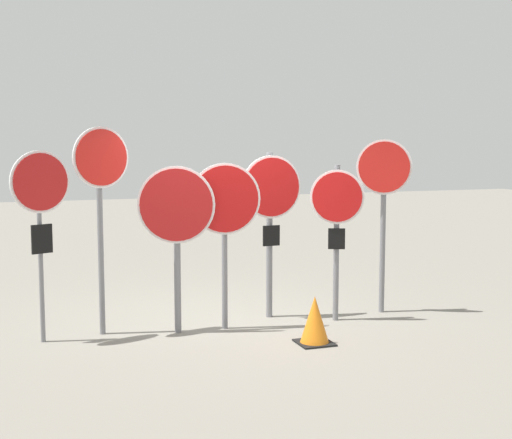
{
  "coord_description": "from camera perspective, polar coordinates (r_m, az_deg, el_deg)",
  "views": [
    {
      "loc": [
        -2.59,
        -8.35,
        2.32
      ],
      "look_at": [
        0.35,
        0.0,
        1.33
      ],
      "focal_mm": 50.0,
      "sensor_mm": 36.0,
      "label": 1
    }
  ],
  "objects": [
    {
      "name": "stop_sign_4",
      "position": [
        9.21,
        1.2,
        1.25
      ],
      "size": [
        0.82,
        0.15,
        2.17
      ],
      "rotation": [
        0.0,
        0.0,
        0.04
      ],
      "color": "slate",
      "rests_on": "ground"
    },
    {
      "name": "stop_sign_2",
      "position": [
        8.5,
        -6.38,
        0.18
      ],
      "size": [
        0.89,
        0.28,
        2.02
      ],
      "rotation": [
        0.0,
        0.0,
        -0.28
      ],
      "color": "slate",
      "rests_on": "ground"
    },
    {
      "name": "ground_plane",
      "position": [
        9.05,
        -2.13,
        -8.51
      ],
      "size": [
        40.0,
        40.0,
        0.0
      ],
      "primitive_type": "plane",
      "color": "gray"
    },
    {
      "name": "stop_sign_3",
      "position": [
        8.63,
        -2.49,
        0.75
      ],
      "size": [
        0.87,
        0.18,
        2.05
      ],
      "rotation": [
        0.0,
        0.0,
        -0.13
      ],
      "color": "slate",
      "rests_on": "ground"
    },
    {
      "name": "traffic_cone_0",
      "position": [
        8.25,
        4.72,
        -8.04
      ],
      "size": [
        0.4,
        0.4,
        0.55
      ],
      "color": "black",
      "rests_on": "ground"
    },
    {
      "name": "stop_sign_1",
      "position": [
        8.56,
        -12.3,
        2.86
      ],
      "size": [
        0.68,
        0.29,
        2.48
      ],
      "rotation": [
        0.0,
        0.0,
        0.37
      ],
      "color": "slate",
      "rests_on": "ground"
    },
    {
      "name": "stop_sign_6",
      "position": [
        9.61,
        10.18,
        2.54
      ],
      "size": [
        0.65,
        0.39,
        2.34
      ],
      "rotation": [
        0.0,
        0.0,
        -0.52
      ],
      "color": "slate",
      "rests_on": "ground"
    },
    {
      "name": "stop_sign_5",
      "position": [
        9.11,
        6.49,
        0.47
      ],
      "size": [
        0.64,
        0.31,
        2.01
      ],
      "rotation": [
        0.0,
        0.0,
        -0.42
      ],
      "color": "slate",
      "rests_on": "ground"
    },
    {
      "name": "stop_sign_0",
      "position": [
        8.39,
        -16.86,
        1.54
      ],
      "size": [
        0.66,
        0.3,
        2.21
      ],
      "rotation": [
        0.0,
        0.0,
        0.39
      ],
      "color": "slate",
      "rests_on": "ground"
    }
  ]
}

